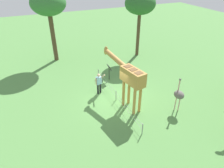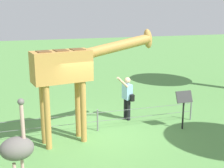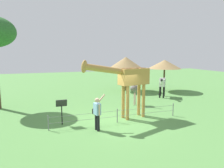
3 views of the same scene
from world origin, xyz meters
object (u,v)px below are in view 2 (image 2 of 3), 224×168
object	(u,v)px
giraffe	(73,69)
visitor	(127,96)
info_sign	(184,102)
ostrich	(17,149)

from	to	relation	value
giraffe	visitor	world-z (taller)	giraffe
giraffe	info_sign	distance (m)	3.86
giraffe	visitor	distance (m)	2.79
giraffe	visitor	bearing A→B (deg)	29.39
visitor	ostrich	xyz separation A→B (m)	(-3.80, -3.84, 0.27)
giraffe	visitor	xyz separation A→B (m)	(2.13, 1.20, -1.34)
giraffe	ostrich	distance (m)	3.30
visitor	info_sign	size ratio (longest dim) A/B	1.28
ostrich	info_sign	size ratio (longest dim) A/B	1.70
visitor	ostrich	distance (m)	5.41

